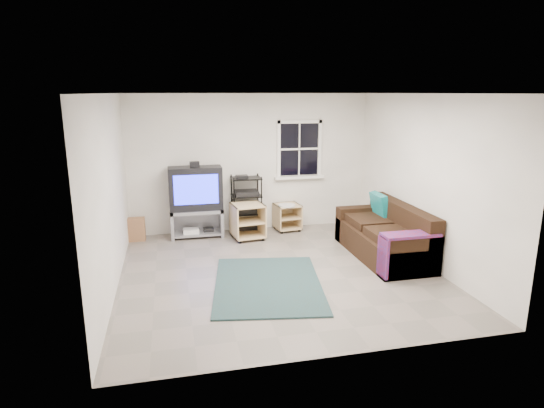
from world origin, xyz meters
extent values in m
plane|color=slate|center=(0.00, 0.00, 0.00)|extent=(4.60, 4.60, 0.00)
plane|color=white|center=(0.00, 0.00, 2.60)|extent=(4.60, 4.60, 0.00)
plane|color=white|center=(0.00, 2.30, 1.30)|extent=(4.60, 0.00, 4.60)
plane|color=white|center=(0.00, -2.30, 1.30)|extent=(4.60, 0.00, 4.60)
plane|color=white|center=(-2.30, 0.00, 1.30)|extent=(0.00, 4.60, 4.60)
plane|color=white|center=(2.30, 0.00, 1.30)|extent=(0.00, 4.60, 4.60)
cube|color=black|center=(0.95, 2.28, 1.55)|extent=(0.80, 0.01, 1.02)
cube|color=white|center=(0.95, 2.26, 2.07)|extent=(0.88, 0.06, 0.06)
cube|color=white|center=(0.95, 2.25, 1.00)|extent=(0.98, 0.14, 0.05)
cube|color=white|center=(0.54, 2.26, 1.55)|extent=(0.06, 0.06, 1.10)
cube|color=white|center=(1.36, 2.26, 1.55)|extent=(0.06, 0.06, 1.10)
cube|color=white|center=(0.95, 2.27, 1.55)|extent=(0.78, 0.04, 0.04)
cube|color=gray|center=(-1.07, 2.03, 0.50)|extent=(0.95, 0.48, 0.06)
cube|color=gray|center=(-1.52, 2.03, 0.26)|extent=(0.06, 0.48, 0.53)
cube|color=gray|center=(-0.62, 2.03, 0.26)|extent=(0.06, 0.48, 0.53)
cube|color=gray|center=(-1.07, 2.03, 0.07)|extent=(0.84, 0.44, 0.04)
cube|color=gray|center=(-1.07, 2.25, 0.26)|extent=(0.95, 0.04, 0.53)
cube|color=silver|center=(-1.19, 1.99, 0.12)|extent=(0.29, 0.23, 0.08)
cube|color=black|center=(-0.86, 2.03, 0.11)|extent=(0.19, 0.17, 0.06)
cube|color=black|center=(-1.07, 2.03, 0.92)|extent=(0.95, 0.40, 0.78)
cube|color=#1E28FF|center=(-1.07, 1.82, 0.93)|extent=(0.78, 0.01, 0.53)
cube|color=black|center=(-1.07, 2.03, 1.36)|extent=(0.17, 0.12, 0.10)
cylinder|color=black|center=(-0.39, 1.90, 0.55)|extent=(0.02, 0.02, 1.10)
cylinder|color=black|center=(0.13, 1.90, 0.55)|extent=(0.02, 0.02, 1.10)
cylinder|color=black|center=(-0.39, 2.26, 0.55)|extent=(0.02, 0.02, 1.10)
cylinder|color=black|center=(0.13, 2.26, 0.55)|extent=(0.02, 0.02, 1.10)
cube|color=black|center=(-0.13, 2.08, 0.05)|extent=(0.55, 0.40, 0.02)
cube|color=black|center=(-0.13, 2.08, 0.11)|extent=(0.43, 0.32, 0.09)
cube|color=black|center=(-0.13, 2.08, 0.38)|extent=(0.55, 0.40, 0.02)
cube|color=black|center=(-0.13, 2.08, 0.44)|extent=(0.43, 0.32, 0.09)
cube|color=black|center=(-0.13, 2.08, 0.72)|extent=(0.55, 0.40, 0.02)
cube|color=black|center=(-0.13, 2.08, 0.77)|extent=(0.43, 0.32, 0.09)
cube|color=black|center=(-0.13, 2.08, 1.05)|extent=(0.55, 0.40, 0.02)
cube|color=tan|center=(-0.17, 1.69, 0.64)|extent=(0.62, 0.62, 0.02)
cube|color=tan|center=(-0.17, 1.69, 0.07)|extent=(0.62, 0.62, 0.02)
cube|color=tan|center=(-0.43, 1.66, 0.35)|extent=(0.10, 0.55, 0.59)
cube|color=tan|center=(0.09, 1.73, 0.35)|extent=(0.10, 0.55, 0.59)
cube|color=tan|center=(-0.21, 1.95, 0.35)|extent=(0.50, 0.09, 0.59)
cube|color=tan|center=(-0.17, 1.69, 0.33)|extent=(0.57, 0.59, 0.02)
cylinder|color=black|center=(-0.36, 1.45, 0.03)|extent=(0.05, 0.05, 0.05)
cylinder|color=black|center=(0.01, 1.94, 0.03)|extent=(0.05, 0.05, 0.05)
cube|color=tan|center=(0.66, 2.05, 0.50)|extent=(0.51, 0.51, 0.02)
cube|color=tan|center=(0.66, 2.05, 0.06)|extent=(0.51, 0.51, 0.02)
cube|color=tan|center=(0.44, 2.02, 0.28)|extent=(0.08, 0.46, 0.46)
cube|color=tan|center=(0.88, 2.07, 0.28)|extent=(0.08, 0.46, 0.46)
cube|color=tan|center=(0.64, 2.27, 0.28)|extent=(0.42, 0.07, 0.46)
cube|color=tan|center=(0.66, 2.05, 0.26)|extent=(0.47, 0.49, 0.02)
cylinder|color=black|center=(0.50, 1.84, 0.02)|extent=(0.05, 0.05, 0.05)
cylinder|color=black|center=(0.82, 2.25, 0.02)|extent=(0.05, 0.05, 0.05)
cylinder|color=silver|center=(0.63, 1.95, 0.52)|extent=(0.33, 0.33, 0.02)
cube|color=black|center=(1.82, 0.30, 0.21)|extent=(0.90, 2.00, 0.42)
cube|color=black|center=(2.15, 0.30, 0.63)|extent=(0.24, 2.00, 0.43)
cube|color=black|center=(1.82, 1.18, 0.31)|extent=(0.90, 0.24, 0.62)
cube|color=black|center=(1.82, -0.57, 0.31)|extent=(0.90, 0.24, 0.62)
cube|color=black|center=(1.74, -0.10, 0.48)|extent=(0.60, 0.72, 0.13)
cube|color=black|center=(1.74, 0.70, 0.48)|extent=(0.60, 0.72, 0.13)
cube|color=teal|center=(2.00, 0.85, 0.72)|extent=(0.20, 0.48, 0.42)
cube|color=navy|center=(1.80, -0.57, 0.64)|extent=(0.83, 0.30, 0.04)
cube|color=navy|center=(1.39, -0.57, 0.33)|extent=(0.04, 0.30, 0.58)
cube|color=black|center=(-0.26, -0.42, 0.01)|extent=(1.76, 2.22, 0.02)
cube|color=#8D603F|center=(-2.15, 2.02, 0.21)|extent=(0.30, 0.19, 0.42)
camera|label=1|loc=(-1.50, -6.17, 2.61)|focal=30.00mm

